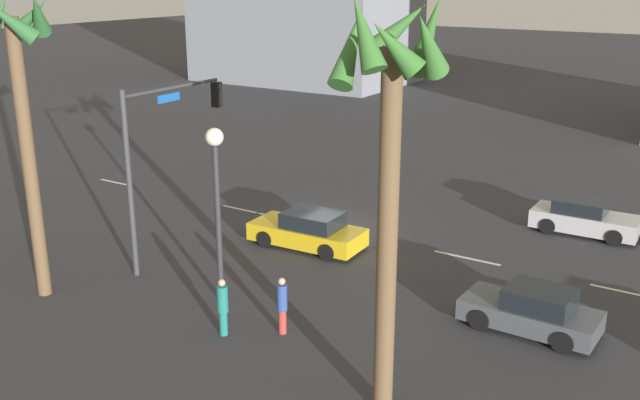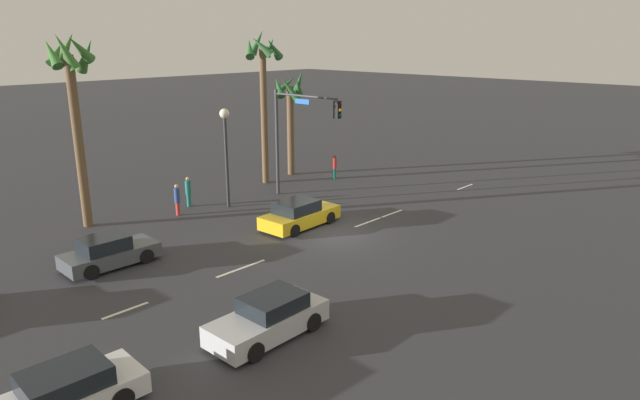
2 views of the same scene
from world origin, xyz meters
name	(u,v)px [view 2 (image 2 of 2)]	position (x,y,z in m)	size (l,w,h in m)	color
ground_plane	(334,235)	(0.00, 0.00, 0.00)	(220.00, 220.00, 0.00)	#333338
lane_stripe_1	(125,311)	(-11.27, 0.00, 0.01)	(1.81, 0.14, 0.01)	silver
lane_stripe_2	(241,268)	(-5.94, 0.00, 0.01)	(2.59, 0.14, 0.01)	silver
lane_stripe_3	(368,222)	(2.67, 0.00, 0.01)	(2.15, 0.14, 0.01)	silver
lane_stripe_4	(392,213)	(4.81, 0.00, 0.01)	(1.88, 0.14, 0.01)	silver
lane_stripe_5	(465,187)	(12.89, 0.00, 0.01)	(1.90, 0.14, 0.01)	silver
car_0	(269,318)	(-8.88, -5.10, 0.65)	(4.16, 1.88, 1.40)	#B7B7BC
car_1	(299,215)	(-0.33, 2.17, 0.65)	(4.50, 2.10, 1.42)	gold
car_2	(109,252)	(-9.66, 4.33, 0.62)	(3.99, 1.92, 1.37)	#474C51
car_3	(59,397)	(-15.36, -4.30, 0.61)	(4.43, 1.97, 1.31)	silver
traffic_signal	(297,127)	(3.30, 6.01, 4.40)	(0.39, 5.20, 6.50)	#38383D
streetlamp	(226,138)	(-0.63, 7.72, 4.02)	(0.56, 0.56, 5.69)	#2D2D33
pedestrian_0	(188,191)	(-2.17, 9.46, 0.93)	(0.35, 0.35, 1.76)	#1E7266
pedestrian_1	(334,166)	(8.61, 7.76, 0.91)	(0.45, 0.45, 1.72)	#1E7266
pedestrian_2	(177,199)	(-3.56, 8.45, 0.94)	(0.34, 0.34, 1.76)	#BF3833
palm_tree_0	(263,76)	(4.63, 10.44, 7.09)	(2.47, 2.62, 10.06)	brown
palm_tree_1	(290,103)	(7.49, 10.97, 5.10)	(2.65, 2.82, 7.30)	brown
palm_tree_2	(73,89)	(-7.82, 10.23, 7.06)	(2.43, 2.52, 9.81)	brown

